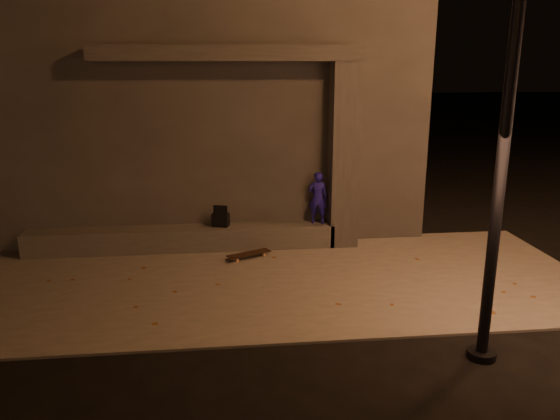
{
  "coord_description": "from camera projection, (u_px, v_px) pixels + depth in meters",
  "views": [
    {
      "loc": [
        -0.71,
        -6.63,
        3.61
      ],
      "look_at": [
        0.25,
        2.0,
        1.26
      ],
      "focal_mm": 35.0,
      "sensor_mm": 36.0,
      "label": 1
    }
  ],
  "objects": [
    {
      "name": "skateboard",
      "position": [
        249.0,
        254.0,
        10.3
      ],
      "size": [
        0.87,
        0.56,
        0.09
      ],
      "rotation": [
        0.0,
        0.0,
        0.44
      ],
      "color": "black",
      "rests_on": "sidewalk"
    },
    {
      "name": "building",
      "position": [
        206.0,
        107.0,
        12.82
      ],
      "size": [
        9.0,
        5.1,
        5.22
      ],
      "color": "#3B3835",
      "rests_on": "ground"
    },
    {
      "name": "column",
      "position": [
        344.0,
        156.0,
        10.68
      ],
      "size": [
        0.55,
        0.55,
        3.6
      ],
      "primitive_type": "cube",
      "color": "#3B3835",
      "rests_on": "sidewalk"
    },
    {
      "name": "street_lamp_0",
      "position": [
        515.0,
        45.0,
        5.91
      ],
      "size": [
        0.36,
        0.36,
        6.66
      ],
      "color": "black",
      "rests_on": "ground"
    },
    {
      "name": "skateboarder",
      "position": [
        318.0,
        198.0,
        10.84
      ],
      "size": [
        0.43,
        0.33,
        1.05
      ],
      "primitive_type": "imported",
      "rotation": [
        0.0,
        0.0,
        2.93
      ],
      "color": "#1F1695",
      "rests_on": "ledge"
    },
    {
      "name": "canopy",
      "position": [
        229.0,
        53.0,
        9.99
      ],
      "size": [
        5.0,
        0.7,
        0.28
      ],
      "primitive_type": "cube",
      "color": "#3B3835",
      "rests_on": "column"
    },
    {
      "name": "sidewalk",
      "position": [
        266.0,
        281.0,
        9.29
      ],
      "size": [
        11.0,
        4.4,
        0.04
      ],
      "primitive_type": "cube",
      "color": "#68645C",
      "rests_on": "ground"
    },
    {
      "name": "ledge",
      "position": [
        182.0,
        238.0,
        10.75
      ],
      "size": [
        6.0,
        0.55,
        0.45
      ],
      "primitive_type": "cube",
      "color": "#4B4944",
      "rests_on": "sidewalk"
    },
    {
      "name": "ground",
      "position": [
        278.0,
        339.0,
        7.38
      ],
      "size": [
        120.0,
        120.0,
        0.0
      ],
      "primitive_type": "plane",
      "color": "black",
      "rests_on": "ground"
    },
    {
      "name": "backpack",
      "position": [
        221.0,
        219.0,
        10.73
      ],
      "size": [
        0.36,
        0.29,
        0.44
      ],
      "rotation": [
        0.0,
        0.0,
        -0.3
      ],
      "color": "black",
      "rests_on": "ledge"
    }
  ]
}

